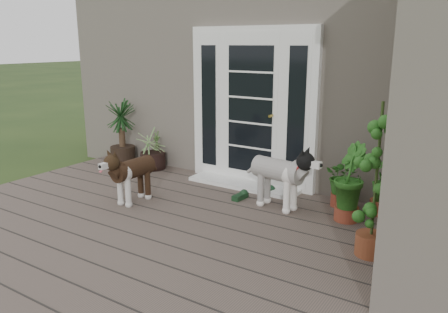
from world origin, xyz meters
The scene contains 14 objects.
deck centered at (0.00, 0.40, 0.06)m, with size 6.20×4.60×0.12m, color #6B5B4C.
house_main centered at (0.00, 4.65, 1.55)m, with size 7.40×4.00×3.10m, color #665E54.
door_unit centered at (-0.20, 2.60, 1.19)m, with size 1.90×0.14×2.15m, color white.
door_step centered at (-0.20, 2.40, 0.14)m, with size 1.60×0.40×0.05m, color white.
brindle_dog centered at (-1.03, 1.13, 0.43)m, with size 0.32×0.75×0.63m, color #392314, non-canonical shape.
white_dog centered at (0.56, 1.91, 0.47)m, with size 0.36×0.83×0.69m, color silver, non-canonical shape.
spider_plant centered at (-1.86, 2.40, 0.47)m, with size 0.65×0.65×0.70m, color #A0B16D, non-canonical shape.
yucca centered at (-2.50, 2.39, 0.67)m, with size 0.76×0.76×1.10m, color black, non-canonical shape.
herb_a centered at (1.18, 2.38, 0.38)m, with size 0.41×0.41×0.52m, color #25661D.
herb_b centered at (1.38, 1.98, 0.45)m, with size 0.44×0.44×0.66m, color #1D5217.
herb_c centered at (1.68, 2.40, 0.39)m, with size 0.35×0.35×0.54m, color #184E16.
sapling centered at (1.84, 1.27, 0.87)m, with size 0.44×0.44×1.50m, color #18551B, non-canonical shape.
clog_left centered at (0.23, 2.29, 0.16)m, with size 0.13×0.27×0.08m, color #15361F, non-canonical shape.
clog_right centered at (0.03, 1.93, 0.16)m, with size 0.13×0.29×0.09m, color black, non-canonical shape.
Camera 1 is at (2.76, -2.67, 2.05)m, focal length 35.61 mm.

